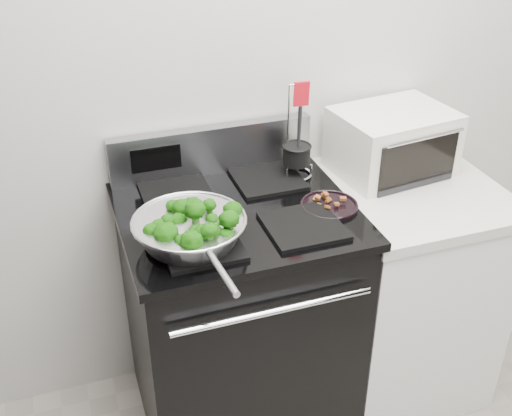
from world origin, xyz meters
name	(u,v)px	position (x,y,z in m)	size (l,w,h in m)	color
back_wall	(286,56)	(0.00, 1.75, 1.35)	(4.00, 0.02, 2.70)	beige
gas_range	(239,316)	(-0.30, 1.41, 0.49)	(0.79, 0.69, 1.13)	black
counter	(400,285)	(0.39, 1.41, 0.46)	(0.62, 0.68, 0.92)	white
skillet	(190,229)	(-0.50, 1.27, 1.00)	(0.36, 0.57, 0.08)	silver
broccoli_pile	(189,223)	(-0.50, 1.27, 1.02)	(0.28, 0.28, 0.10)	black
bacon_plate	(329,203)	(0.00, 1.33, 0.97)	(0.20, 0.20, 0.04)	black
utensil_holder	(296,159)	(-0.02, 1.58, 1.02)	(0.12, 0.12, 0.37)	silver
toaster_oven	(392,142)	(0.36, 1.56, 1.04)	(0.46, 0.37, 0.24)	white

